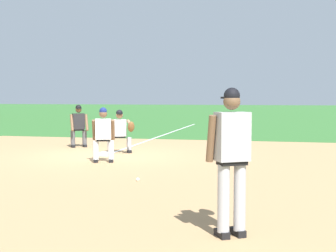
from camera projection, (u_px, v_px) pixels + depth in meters
The scene contains 9 objects.
ground_plane at pixel (106, 155), 13.81m from camera, with size 160.00×160.00×0.00m, color #336B2D.
infield_dirt_patch at pixel (143, 180), 9.81m from camera, with size 18.00×18.00×0.01m, color tan.
foul_line_stripe at pixel (166, 134), 21.45m from camera, with size 15.70×0.10×0.00m, color white.
first_base_bag at pixel (106, 154), 13.81m from camera, with size 0.38×0.38×0.09m, color white.
baseball at pixel (138, 179), 9.64m from camera, with size 0.07×0.07×0.07m, color white.
pitcher at pixel (232, 152), 5.78m from camera, with size 0.84×0.58×1.86m.
first_baseman at pixel (120, 130), 14.28m from camera, with size 0.83×1.01×1.34m.
baserunner at pixel (103, 133), 12.30m from camera, with size 0.56×0.66×1.46m.
umpire at pixel (79, 124), 15.97m from camera, with size 0.64×0.68×1.46m.
Camera 1 is at (-12.97, -4.84, 1.76)m, focal length 50.00 mm.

